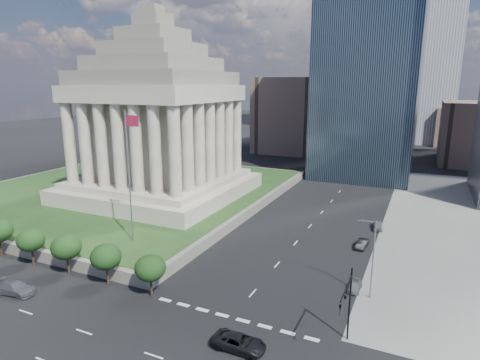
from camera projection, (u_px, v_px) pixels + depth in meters
The scene contains 16 objects.
ground at pixel (357, 171), 120.82m from camera, with size 500.00×500.00×0.00m, color black.
plaza_terrace at pixel (128, 191), 95.00m from camera, with size 66.00×70.00×1.80m, color slate.
plaza_lawn at pixel (128, 187), 94.78m from camera, with size 64.00×68.00×0.10m, color #213D18.
war_memorial at pixel (157, 105), 83.95m from camera, with size 34.00×34.00×39.00m, color gray, non-canonical shape.
flagpole at pixel (129, 170), 59.72m from camera, with size 2.52×0.24×20.00m.
tree_row at pixel (15, 242), 58.87m from camera, with size 53.00×4.00×6.00m, color black, non-canonical shape.
midrise_glass at pixel (369, 67), 108.62m from camera, with size 26.00×26.00×60.00m, color black.
building_filler_ne at pixel (474, 133), 131.81m from camera, with size 20.00×30.00×20.00m, color brown.
building_filler_nw at pixel (293, 115), 156.33m from camera, with size 24.00×30.00×28.00m, color brown.
traffic_signal_ne at pixel (347, 302), 38.37m from camera, with size 0.30×5.74×8.00m.
street_lamp_north at pixel (372, 255), 47.91m from camera, with size 2.13×0.22×10.00m.
pickup_truck at pixel (239, 342), 39.47m from camera, with size 2.52×5.47×1.52m, color black.
suv_grey at pixel (15, 288), 49.99m from camera, with size 2.24×5.51×1.60m, color #4E4F55.
parked_sedan_near at pixel (355, 286), 50.92m from camera, with size 1.44×3.57×1.22m, color gray.
parked_sedan_mid at pixel (362, 244), 64.06m from camera, with size 1.41×4.05×1.33m, color black.
parked_sedan_far at pixel (378, 226), 72.31m from camera, with size 4.05×1.63×1.38m, color slate.
Camera 1 is at (17.80, -22.01, 25.52)m, focal length 30.00 mm.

